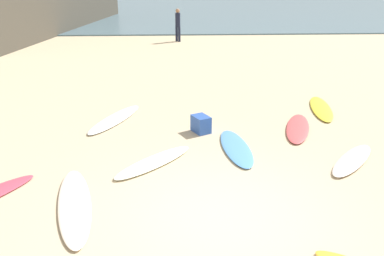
{
  "coord_description": "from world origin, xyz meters",
  "views": [
    {
      "loc": [
        -0.71,
        -5.5,
        3.79
      ],
      "look_at": [
        -0.32,
        3.25,
        0.3
      ],
      "focal_mm": 37.11,
      "sensor_mm": 36.0,
      "label": 1
    }
  ],
  "objects_px": {
    "beach_cooler": "(201,124)",
    "surfboard_7": "(74,204)",
    "surfboard_8": "(298,128)",
    "beachgoer_near": "(178,23)",
    "surfboard_5": "(352,160)",
    "surfboard_1": "(236,148)",
    "surfboard_4": "(115,119)",
    "surfboard_3": "(154,162)",
    "surfboard_2": "(321,108)"
  },
  "relations": [
    {
      "from": "beachgoer_near",
      "to": "surfboard_4",
      "type": "bearing_deg",
      "value": 123.3
    },
    {
      "from": "beach_cooler",
      "to": "surfboard_4",
      "type": "bearing_deg",
      "value": 157.83
    },
    {
      "from": "surfboard_1",
      "to": "beach_cooler",
      "type": "bearing_deg",
      "value": 119.68
    },
    {
      "from": "surfboard_4",
      "to": "surfboard_8",
      "type": "height_order",
      "value": "surfboard_8"
    },
    {
      "from": "surfboard_8",
      "to": "surfboard_4",
      "type": "bearing_deg",
      "value": -171.55
    },
    {
      "from": "surfboard_1",
      "to": "beachgoer_near",
      "type": "relative_size",
      "value": 1.16
    },
    {
      "from": "surfboard_3",
      "to": "surfboard_1",
      "type": "bearing_deg",
      "value": 63.69
    },
    {
      "from": "surfboard_5",
      "to": "beachgoer_near",
      "type": "xyz_separation_m",
      "value": [
        -3.53,
        15.52,
        0.98
      ]
    },
    {
      "from": "surfboard_5",
      "to": "surfboard_8",
      "type": "relative_size",
      "value": 0.92
    },
    {
      "from": "surfboard_5",
      "to": "beachgoer_near",
      "type": "bearing_deg",
      "value": 144.12
    },
    {
      "from": "surfboard_2",
      "to": "surfboard_7",
      "type": "xyz_separation_m",
      "value": [
        -6.03,
        -4.84,
        -0.0
      ]
    },
    {
      "from": "surfboard_5",
      "to": "surfboard_8",
      "type": "bearing_deg",
      "value": 149.77
    },
    {
      "from": "surfboard_8",
      "to": "beach_cooler",
      "type": "distance_m",
      "value": 2.49
    },
    {
      "from": "surfboard_3",
      "to": "beachgoer_near",
      "type": "distance_m",
      "value": 15.47
    },
    {
      "from": "surfboard_4",
      "to": "surfboard_5",
      "type": "relative_size",
      "value": 1.25
    },
    {
      "from": "surfboard_2",
      "to": "surfboard_5",
      "type": "distance_m",
      "value": 3.41
    },
    {
      "from": "surfboard_1",
      "to": "surfboard_2",
      "type": "xyz_separation_m",
      "value": [
        2.89,
        2.63,
        0.0
      ]
    },
    {
      "from": "surfboard_1",
      "to": "surfboard_5",
      "type": "xyz_separation_m",
      "value": [
        2.38,
        -0.74,
        0.01
      ]
    },
    {
      "from": "surfboard_1",
      "to": "beachgoer_near",
      "type": "distance_m",
      "value": 14.86
    },
    {
      "from": "surfboard_3",
      "to": "surfboard_8",
      "type": "bearing_deg",
      "value": 70.63
    },
    {
      "from": "surfboard_2",
      "to": "surfboard_8",
      "type": "distance_m",
      "value": 1.89
    },
    {
      "from": "surfboard_2",
      "to": "surfboard_3",
      "type": "distance_m",
      "value": 5.75
    },
    {
      "from": "surfboard_1",
      "to": "surfboard_5",
      "type": "bearing_deg",
      "value": -21.84
    },
    {
      "from": "surfboard_1",
      "to": "surfboard_2",
      "type": "relative_size",
      "value": 0.9
    },
    {
      "from": "surfboard_7",
      "to": "surfboard_3",
      "type": "bearing_deg",
      "value": -143.89
    },
    {
      "from": "surfboard_4",
      "to": "beach_cooler",
      "type": "distance_m",
      "value": 2.46
    },
    {
      "from": "surfboard_4",
      "to": "surfboard_5",
      "type": "bearing_deg",
      "value": -3.42
    },
    {
      "from": "surfboard_4",
      "to": "surfboard_8",
      "type": "distance_m",
      "value": 4.84
    },
    {
      "from": "surfboard_7",
      "to": "beachgoer_near",
      "type": "relative_size",
      "value": 1.42
    },
    {
      "from": "surfboard_8",
      "to": "beach_cooler",
      "type": "bearing_deg",
      "value": -159.96
    },
    {
      "from": "surfboard_3",
      "to": "beachgoer_near",
      "type": "bearing_deg",
      "value": 131.8
    },
    {
      "from": "surfboard_2",
      "to": "beach_cooler",
      "type": "xyz_separation_m",
      "value": [
        -3.62,
        -1.55,
        0.17
      ]
    },
    {
      "from": "surfboard_7",
      "to": "beach_cooler",
      "type": "height_order",
      "value": "beach_cooler"
    },
    {
      "from": "surfboard_1",
      "to": "surfboard_8",
      "type": "relative_size",
      "value": 0.99
    },
    {
      "from": "surfboard_5",
      "to": "surfboard_7",
      "type": "distance_m",
      "value": 5.71
    },
    {
      "from": "surfboard_3",
      "to": "beach_cooler",
      "type": "distance_m",
      "value": 2.05
    },
    {
      "from": "surfboard_4",
      "to": "surfboard_8",
      "type": "relative_size",
      "value": 1.15
    },
    {
      "from": "surfboard_7",
      "to": "beach_cooler",
      "type": "bearing_deg",
      "value": -140.33
    },
    {
      "from": "surfboard_2",
      "to": "surfboard_4",
      "type": "relative_size",
      "value": 0.95
    },
    {
      "from": "surfboard_1",
      "to": "surfboard_4",
      "type": "relative_size",
      "value": 0.86
    },
    {
      "from": "surfboard_3",
      "to": "surfboard_4",
      "type": "relative_size",
      "value": 0.86
    },
    {
      "from": "beach_cooler",
      "to": "surfboard_7",
      "type": "bearing_deg",
      "value": -126.15
    },
    {
      "from": "surfboard_8",
      "to": "beachgoer_near",
      "type": "height_order",
      "value": "beachgoer_near"
    },
    {
      "from": "surfboard_5",
      "to": "beach_cooler",
      "type": "bearing_deg",
      "value": -169.02
    },
    {
      "from": "surfboard_3",
      "to": "surfboard_7",
      "type": "xyz_separation_m",
      "value": [
        -1.3,
        -1.56,
        -0.01
      ]
    },
    {
      "from": "surfboard_7",
      "to": "surfboard_5",
      "type": "bearing_deg",
      "value": -179.27
    },
    {
      "from": "beachgoer_near",
      "to": "surfboard_1",
      "type": "bearing_deg",
      "value": 136.03
    },
    {
      "from": "surfboard_3",
      "to": "surfboard_5",
      "type": "relative_size",
      "value": 1.07
    },
    {
      "from": "surfboard_2",
      "to": "surfboard_7",
      "type": "bearing_deg",
      "value": -130.24
    },
    {
      "from": "surfboard_8",
      "to": "surfboard_2",
      "type": "bearing_deg",
      "value": 71.85
    }
  ]
}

